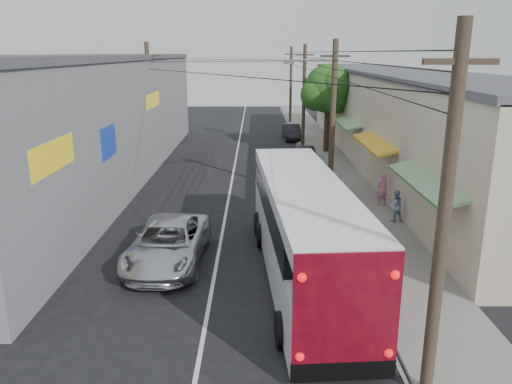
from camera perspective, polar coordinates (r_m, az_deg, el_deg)
ground at (r=13.73m, az=-6.20°, el=-16.87°), size 120.00×120.00×0.00m
sidewalk at (r=32.74m, az=8.89°, el=2.57°), size 3.00×80.00×0.12m
building_right at (r=35.10m, az=15.94°, el=8.16°), size 7.09×40.00×6.25m
building_left at (r=31.34m, az=-18.68°, el=8.04°), size 7.20×36.00×7.25m
utility_poles at (r=32.04m, az=3.05°, el=9.83°), size 11.80×45.28×8.00m
street_tree at (r=38.01m, az=8.36°, el=11.43°), size 4.40×4.00×6.60m
coach_bus at (r=16.66m, az=5.42°, el=-4.15°), size 3.30×11.78×3.35m
jeepney at (r=18.29m, az=-10.00°, el=-5.76°), size 2.79×5.58×1.52m
parked_suv at (r=26.43m, az=6.88°, el=1.24°), size 2.85×5.97×1.68m
parked_car_mid at (r=32.37m, az=5.61°, el=3.89°), size 2.07×4.80×1.61m
parked_car_far at (r=44.11m, az=4.11°, el=6.86°), size 1.57×4.06×1.32m
pedestrian_near at (r=25.09m, az=14.22°, el=0.26°), size 0.65×0.52×1.58m
pedestrian_far at (r=22.90m, az=15.63°, el=-1.50°), size 0.81×0.70×1.43m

